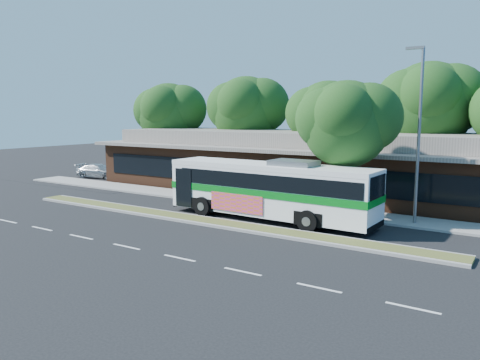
{
  "coord_description": "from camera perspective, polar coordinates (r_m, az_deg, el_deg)",
  "views": [
    {
      "loc": [
        14.84,
        -18.9,
        5.72
      ],
      "look_at": [
        0.55,
        3.27,
        2.0
      ],
      "focal_mm": 35.0,
      "sensor_mm": 36.0,
      "label": 1
    }
  ],
  "objects": [
    {
      "name": "tree_bg_b",
      "position": [
        41.07,
        1.4,
        8.61
      ],
      "size": [
        6.69,
        6.0,
        9.0
      ],
      "color": "black",
      "rests_on": "ground"
    },
    {
      "name": "tree_bg_c",
      "position": [
        36.6,
        11.36,
        7.67
      ],
      "size": [
        6.24,
        5.6,
        8.26
      ],
      "color": "black",
      "rests_on": "ground"
    },
    {
      "name": "transit_bus",
      "position": [
        25.35,
        3.69,
        -0.75
      ],
      "size": [
        12.0,
        3.08,
        3.34
      ],
      "rotation": [
        0.0,
        0.0,
        -0.03
      ],
      "color": "white",
      "rests_on": "ground"
    },
    {
      "name": "ground",
      "position": [
        24.71,
        -5.22,
        -5.39
      ],
      "size": [
        120.0,
        120.0,
        0.0
      ],
      "primitive_type": "plane",
      "color": "black",
      "rests_on": "ground"
    },
    {
      "name": "sidewalk",
      "position": [
        29.88,
        2.36,
        -2.9
      ],
      "size": [
        44.0,
        2.6,
        0.12
      ],
      "primitive_type": "cube",
      "color": "gray",
      "rests_on": "ground"
    },
    {
      "name": "sedan",
      "position": [
        44.01,
        -16.77,
        1.05
      ],
      "size": [
        4.65,
        2.65,
        1.27
      ],
      "primitive_type": "imported",
      "rotation": [
        0.0,
        0.0,
        1.78
      ],
      "color": "#A9ACB0",
      "rests_on": "ground"
    },
    {
      "name": "plaza_building",
      "position": [
        35.36,
        7.81,
        2.12
      ],
      "size": [
        33.2,
        11.2,
        4.45
      ],
      "color": "#4F2A18",
      "rests_on": "ground"
    },
    {
      "name": "tree_bg_a",
      "position": [
        45.0,
        -8.12,
        8.13
      ],
      "size": [
        6.47,
        5.8,
        8.63
      ],
      "color": "black",
      "rests_on": "ground"
    },
    {
      "name": "sidewalk_tree",
      "position": [
        25.76,
        13.62,
        6.84
      ],
      "size": [
        5.2,
        4.66,
        7.52
      ],
      "color": "black",
      "rests_on": "ground"
    },
    {
      "name": "tree_bg_d",
      "position": [
        35.64,
        22.72,
        8.53
      ],
      "size": [
        6.91,
        6.2,
        9.37
      ],
      "color": "black",
      "rests_on": "ground"
    },
    {
      "name": "median_strip",
      "position": [
        25.15,
        -4.37,
        -4.97
      ],
      "size": [
        26.0,
        1.1,
        0.15
      ],
      "primitive_type": "cube",
      "color": "#455022",
      "rests_on": "ground"
    },
    {
      "name": "parking_lot",
      "position": [
        44.12,
        -15.71,
        0.28
      ],
      "size": [
        14.0,
        12.0,
        0.01
      ],
      "primitive_type": "cube",
      "color": "black",
      "rests_on": "ground"
    },
    {
      "name": "lamp_post",
      "position": [
        25.47,
        20.93,
        5.66
      ],
      "size": [
        0.93,
        0.18,
        9.07
      ],
      "color": "slate",
      "rests_on": "ground"
    }
  ]
}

